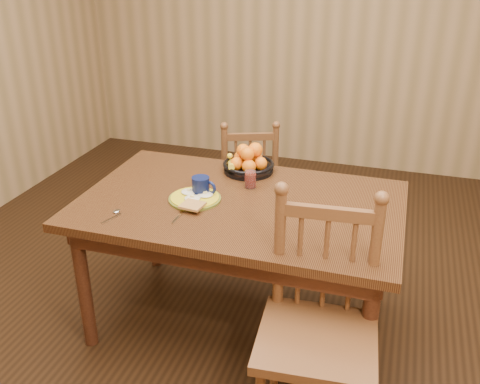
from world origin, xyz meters
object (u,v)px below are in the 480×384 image
(dining_table, at_px, (240,216))
(breakfast_plate, at_px, (195,198))
(chair_far, at_px, (248,183))
(coffee_mug, at_px, (202,186))
(fruit_bowl, at_px, (248,162))
(chair_near, at_px, (318,329))

(dining_table, xyz_separation_m, breakfast_plate, (-0.22, -0.06, 0.10))
(chair_far, bearing_deg, breakfast_plate, 69.59)
(breakfast_plate, distance_m, coffee_mug, 0.08)
(dining_table, height_order, breakfast_plate, breakfast_plate)
(dining_table, xyz_separation_m, fruit_bowl, (-0.07, 0.37, 0.14))
(chair_far, xyz_separation_m, coffee_mug, (0.02, -0.90, 0.37))
(dining_table, bearing_deg, fruit_bowl, 100.49)
(chair_near, distance_m, fruit_bowl, 1.13)
(coffee_mug, bearing_deg, dining_table, -1.09)
(chair_near, height_order, fruit_bowl, chair_near)
(breakfast_plate, xyz_separation_m, coffee_mug, (0.01, 0.06, 0.04))
(dining_table, height_order, coffee_mug, coffee_mug)
(breakfast_plate, relative_size, fruit_bowl, 1.01)
(chair_far, relative_size, breakfast_plate, 3.00)
(chair_near, distance_m, coffee_mug, 0.95)
(dining_table, bearing_deg, coffee_mug, 178.91)
(breakfast_plate, bearing_deg, chair_near, -34.29)
(coffee_mug, bearing_deg, fruit_bowl, 69.81)
(chair_near, bearing_deg, chair_far, 112.01)
(breakfast_plate, distance_m, fruit_bowl, 0.46)
(chair_near, bearing_deg, coffee_mug, 137.33)
(dining_table, distance_m, breakfast_plate, 0.25)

